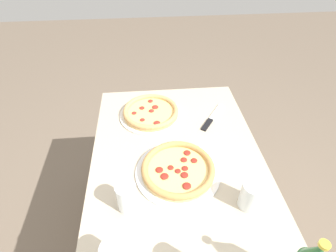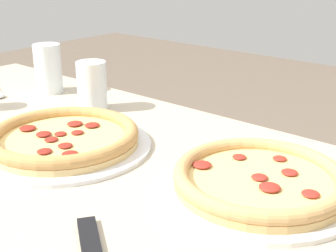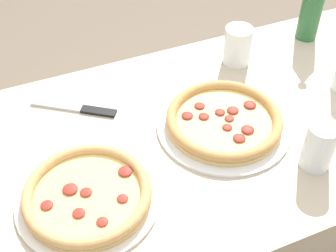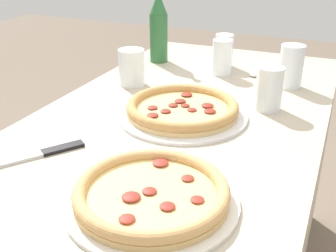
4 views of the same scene
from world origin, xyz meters
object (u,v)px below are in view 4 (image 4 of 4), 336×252
at_px(glass_cola, 224,51).
at_px(beer_bottle, 159,28).
at_px(pizza_margherita, 182,109).
at_px(glass_red_wine, 132,69).
at_px(spoon, 265,72).
at_px(pizza_veggie, 152,194).
at_px(glass_iced_tea, 269,90).
at_px(glass_orange_juice, 291,69).
at_px(knife, 37,155).
at_px(glass_mango_juice, 223,59).

xyz_separation_m(glass_cola, beer_bottle, (0.03, -0.23, 0.07)).
distance_m(pizza_margherita, beer_bottle, 0.51).
height_order(glass_red_wine, spoon, glass_red_wine).
bearing_deg(pizza_veggie, pizza_margherita, -166.47).
xyz_separation_m(pizza_margherita, glass_cola, (-0.46, -0.03, 0.03)).
height_order(glass_iced_tea, glass_orange_juice, glass_orange_juice).
bearing_deg(glass_cola, pizza_veggie, 8.04).
bearing_deg(pizza_veggie, beer_bottle, -156.38).
bearing_deg(glass_iced_tea, spoon, -167.19).
bearing_deg(pizza_margherita, knife, -32.95).
relative_size(pizza_veggie, glass_mango_juice, 2.68).
distance_m(glass_mango_juice, spoon, 0.15).
distance_m(pizza_veggie, glass_orange_juice, 0.72).
bearing_deg(glass_iced_tea, knife, -41.37).
relative_size(glass_iced_tea, knife, 0.58).
bearing_deg(glass_mango_juice, glass_cola, -164.78).
distance_m(pizza_margherita, glass_red_wine, 0.28).
height_order(glass_mango_juice, glass_cola, glass_mango_juice).
relative_size(glass_red_wine, spoon, 0.60).
distance_m(glass_cola, beer_bottle, 0.24).
relative_size(pizza_veggie, glass_red_wine, 2.79).
height_order(pizza_margherita, knife, pizza_margherita).
relative_size(pizza_veggie, spoon, 1.67).
relative_size(glass_orange_juice, glass_red_wine, 1.17).
height_order(glass_orange_juice, spoon, glass_orange_juice).
relative_size(glass_iced_tea, glass_red_wine, 1.06).
distance_m(glass_orange_juice, glass_red_wine, 0.48).
distance_m(glass_cola, spoon, 0.16).
relative_size(pizza_margherita, spoon, 1.81).
xyz_separation_m(pizza_veggie, knife, (-0.06, -0.30, -0.02)).
bearing_deg(glass_red_wine, glass_mango_juice, 132.46).
xyz_separation_m(glass_mango_juice, glass_orange_juice, (0.04, 0.22, 0.00)).
height_order(pizza_veggie, glass_red_wine, glass_red_wine).
distance_m(pizza_margherita, glass_cola, 0.46).
xyz_separation_m(pizza_margherita, knife, (0.32, -0.21, -0.02)).
bearing_deg(glass_mango_juice, glass_orange_juice, 80.66).
bearing_deg(glass_orange_juice, glass_mango_juice, -99.34).
relative_size(pizza_veggie, glass_iced_tea, 2.64).
height_order(glass_cola, knife, glass_cola).
bearing_deg(beer_bottle, spoon, 92.43).
distance_m(glass_iced_tea, glass_orange_juice, 0.20).
bearing_deg(glass_mango_juice, glass_iced_tea, 39.25).
bearing_deg(glass_orange_juice, glass_red_wine, -69.01).
xyz_separation_m(pizza_veggie, glass_iced_tea, (-0.51, 0.10, 0.03)).
bearing_deg(glass_orange_juice, beer_bottle, -100.90).
relative_size(glass_iced_tea, glass_orange_juice, 0.91).
height_order(glass_mango_juice, glass_iced_tea, glass_iced_tea).
relative_size(glass_cola, beer_bottle, 0.44).
bearing_deg(glass_red_wine, glass_orange_juice, 110.99).
bearing_deg(glass_cola, glass_orange_juice, 63.09).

